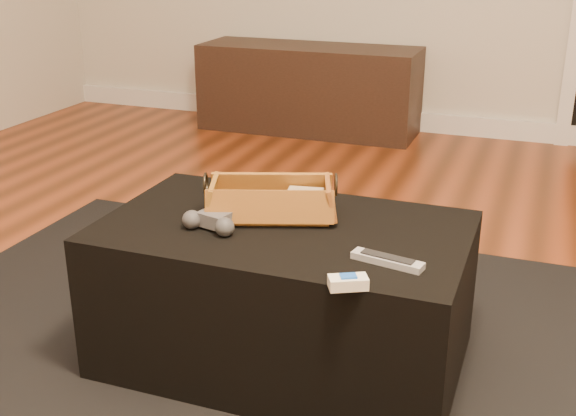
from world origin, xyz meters
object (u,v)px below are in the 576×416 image
(tv_remote, at_px, (264,210))
(cream_gadget, at_px, (348,282))
(ottoman, at_px, (284,293))
(wicker_basket, at_px, (271,202))
(media_cabinet, at_px, (309,89))
(game_controller, at_px, (210,222))
(silver_remote, at_px, (387,260))

(tv_remote, xyz_separation_m, cream_gadget, (0.34, -0.33, -0.01))
(ottoman, relative_size, cream_gadget, 10.17)
(wicker_basket, distance_m, cream_gadget, 0.48)
(media_cabinet, height_order, tv_remote, media_cabinet)
(media_cabinet, distance_m, wicker_basket, 2.59)
(game_controller, bearing_deg, media_cabinet, 103.23)
(wicker_basket, bearing_deg, ottoman, -40.73)
(tv_remote, relative_size, silver_remote, 1.04)
(ottoman, distance_m, wicker_basket, 0.26)
(ottoman, bearing_deg, silver_remote, -23.87)
(ottoman, xyz_separation_m, tv_remote, (-0.07, 0.03, 0.23))
(wicker_basket, bearing_deg, media_cabinet, 106.45)
(ottoman, distance_m, tv_remote, 0.25)
(wicker_basket, xyz_separation_m, cream_gadget, (0.33, -0.35, -0.03))
(game_controller, bearing_deg, silver_remote, -4.44)
(media_cabinet, relative_size, cream_gadget, 13.72)
(media_cabinet, distance_m, ottoman, 2.65)
(game_controller, bearing_deg, cream_gadget, -23.88)
(ottoman, relative_size, wicker_basket, 2.48)
(media_cabinet, relative_size, wicker_basket, 3.34)
(wicker_basket, xyz_separation_m, game_controller, (-0.11, -0.15, -0.02))
(ottoman, relative_size, game_controller, 6.09)
(silver_remote, relative_size, cream_gadget, 1.88)
(tv_remote, relative_size, cream_gadget, 1.96)
(silver_remote, bearing_deg, media_cabinet, 112.60)
(media_cabinet, bearing_deg, game_controller, -76.77)
(media_cabinet, height_order, ottoman, media_cabinet)
(wicker_basket, height_order, silver_remote, wicker_basket)
(game_controller, bearing_deg, tv_remote, 53.27)
(game_controller, bearing_deg, wicker_basket, 53.64)
(silver_remote, bearing_deg, game_controller, 175.56)
(cream_gadget, bearing_deg, silver_remote, 70.79)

